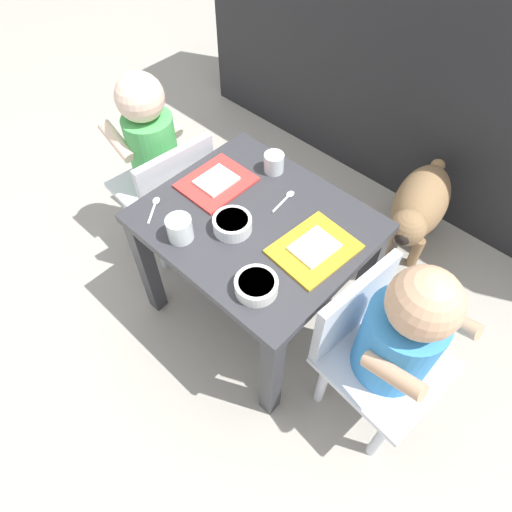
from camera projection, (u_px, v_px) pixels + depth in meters
ground_plane at (256, 308)px, 1.51m from camera, size 7.00×7.00×0.00m
kitchen_cabinet_back at (450, 56)px, 1.57m from camera, size 2.00×0.39×0.99m
dining_table at (256, 240)px, 1.23m from camera, size 0.57×0.49×0.44m
seated_child_left at (155, 153)px, 1.39m from camera, size 0.30×0.30×0.66m
seated_child_right at (397, 335)px, 1.01m from camera, size 0.30×0.30×0.63m
dog at (419, 206)px, 1.51m from camera, size 0.25×0.43×0.32m
food_tray_left at (216, 182)px, 1.25m from camera, size 0.16×0.19×0.02m
food_tray_right at (314, 249)px, 1.10m from camera, size 0.18×0.21×0.02m
water_cup_left at (180, 230)px, 1.11m from camera, size 0.07×0.07×0.06m
water_cup_right at (274, 164)px, 1.26m from camera, size 0.06×0.06×0.06m
veggie_bowl_far at (232, 224)px, 1.13m from camera, size 0.10×0.10×0.04m
cereal_bowl_right_side at (256, 285)px, 1.02m from camera, size 0.10×0.10×0.03m
spoon_by_left_tray at (154, 207)px, 1.19m from camera, size 0.07×0.09×0.01m
spoon_by_right_tray at (285, 199)px, 1.21m from camera, size 0.03×0.10×0.01m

